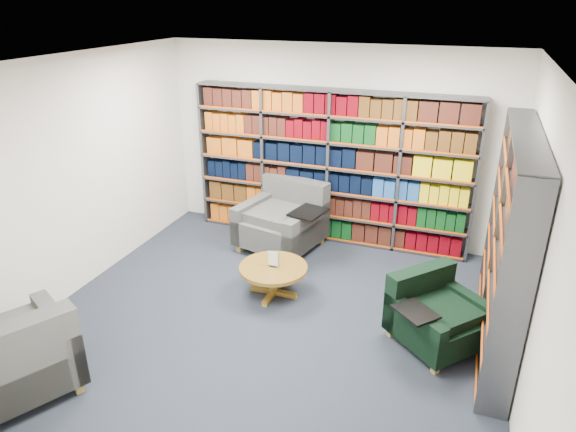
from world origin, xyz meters
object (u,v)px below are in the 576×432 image
(chair_teal_left, at_px, (285,221))
(coffee_table, at_px, (273,272))
(chair_teal_front, at_px, (14,362))
(chair_green_right, at_px, (434,315))

(chair_teal_left, height_order, coffee_table, chair_teal_left)
(chair_teal_front, bearing_deg, chair_teal_left, 72.11)
(chair_teal_front, bearing_deg, chair_green_right, 31.73)
(coffee_table, bearing_deg, chair_green_right, -7.68)
(chair_teal_left, relative_size, coffee_table, 1.61)
(chair_teal_front, xyz_separation_m, coffee_table, (1.55, 2.39, -0.06))
(chair_teal_left, distance_m, chair_teal_front, 3.91)
(chair_green_right, bearing_deg, coffee_table, 172.32)
(chair_teal_front, relative_size, coffee_table, 1.65)
(chair_teal_left, xyz_separation_m, chair_teal_front, (-1.20, -3.72, -0.01))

